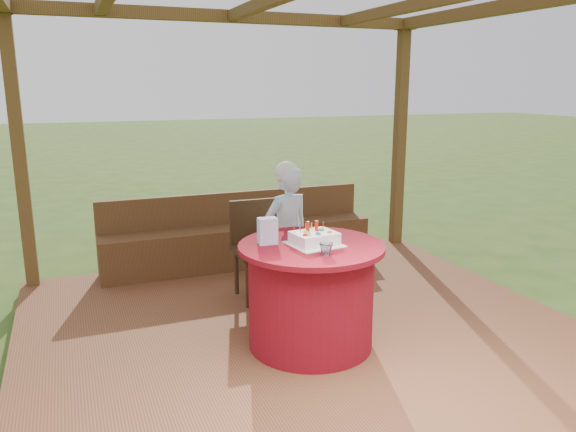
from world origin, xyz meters
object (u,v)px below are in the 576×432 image
object	(u,v)px
chair	(258,243)
drinking_glass	(326,249)
bench	(239,242)
elderly_woman	(287,233)
birthday_cake	(314,238)
table	(311,295)
gift_bag	(267,231)

from	to	relation	value
chair	drinking_glass	world-z (taller)	chair
bench	chair	xyz separation A→B (m)	(-0.10, -0.96, 0.25)
chair	elderly_woman	distance (m)	0.36
chair	birthday_cake	world-z (taller)	birthday_cake
table	drinking_glass	distance (m)	0.53
birthday_cake	drinking_glass	bearing A→B (deg)	-97.14
bench	table	distance (m)	2.12
elderly_woman	drinking_glass	bearing A→B (deg)	-98.07
chair	drinking_glass	distance (m)	1.48
chair	gift_bag	size ratio (longest dim) A/B	4.58
table	chair	world-z (taller)	chair
bench	chair	distance (m)	1.00
table	birthday_cake	xyz separation A→B (m)	(0.02, -0.02, 0.45)
drinking_glass	birthday_cake	bearing A→B (deg)	82.86
gift_bag	drinking_glass	distance (m)	0.51
gift_bag	bench	bearing A→B (deg)	83.56
elderly_woman	gift_bag	distance (m)	0.90
gift_bag	elderly_woman	bearing A→B (deg)	63.08
table	gift_bag	world-z (taller)	gift_bag
drinking_glass	elderly_woman	bearing A→B (deg)	81.93
table	elderly_woman	world-z (taller)	elderly_woman
bench	gift_bag	size ratio (longest dim) A/B	15.08
chair	gift_bag	world-z (taller)	gift_bag
table	elderly_woman	xyz separation A→B (m)	(0.15, 0.88, 0.25)
elderly_woman	birthday_cake	size ratio (longest dim) A/B	3.25
chair	gift_bag	xyz separation A→B (m)	(-0.26, -1.02, 0.39)
chair	drinking_glass	xyz separation A→B (m)	(0.02, -1.44, 0.34)
drinking_glass	table	bearing A→B (deg)	86.77
elderly_woman	table	bearing A→B (deg)	-99.63
chair	gift_bag	distance (m)	1.12
table	drinking_glass	bearing A→B (deg)	-93.23
bench	birthday_cake	size ratio (longest dim) A/B	7.42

